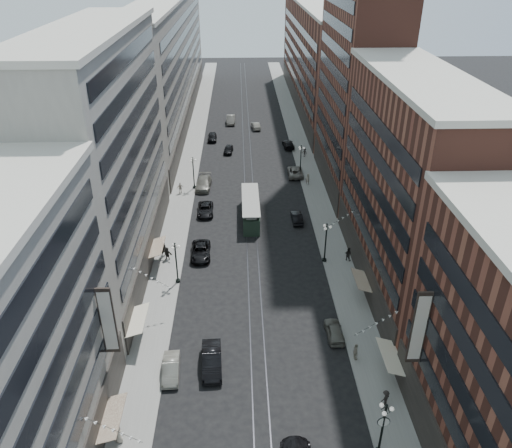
{
  "coord_description": "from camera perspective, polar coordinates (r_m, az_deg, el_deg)",
  "views": [
    {
      "loc": [
        -1.47,
        -21.67,
        35.49
      ],
      "look_at": [
        0.43,
        33.35,
        5.0
      ],
      "focal_mm": 35.0,
      "sensor_mm": 36.0,
      "label": 1
    }
  ],
  "objects": [
    {
      "name": "lamppost_se_far",
      "position": [
        63.59,
        7.97,
        -1.96
      ],
      "size": [
        1.03,
        1.14,
        5.52
      ],
      "color": "black",
      "rests_on": "sidewalk_east"
    },
    {
      "name": "sidewalk_east",
      "position": [
        99.06,
        5.44,
        7.9
      ],
      "size": [
        4.0,
        180.0,
        0.15
      ],
      "primitive_type": "cube",
      "color": "gray",
      "rests_on": "ground"
    },
    {
      "name": "pedestrian_7",
      "position": [
        65.28,
        10.48,
        -3.38
      ],
      "size": [
        1.03,
        0.91,
        1.86
      ],
      "primitive_type": "imported",
      "rotation": [
        0.0,
        0.0,
        2.57
      ],
      "color": "black",
      "rests_on": "sidewalk_east"
    },
    {
      "name": "car_10",
      "position": [
        73.82,
        4.69,
        0.75
      ],
      "size": [
        1.54,
        4.23,
        1.38
      ],
      "primitive_type": "imported",
      "rotation": [
        0.0,
        0.0,
        3.16
      ],
      "color": "black",
      "rests_on": "ground"
    },
    {
      "name": "lamppost_se_mid",
      "position": [
        88.5,
        5.13,
        7.39
      ],
      "size": [
        1.03,
        1.14,
        5.52
      ],
      "color": "black",
      "rests_on": "sidewalk_east"
    },
    {
      "name": "pedestrian_4",
      "position": [
        51.05,
        11.32,
        -14.11
      ],
      "size": [
        0.54,
        1.12,
        1.88
      ],
      "primitive_type": "imported",
      "rotation": [
        0.0,
        0.0,
        1.6
      ],
      "color": "#ABA18D",
      "rests_on": "sidewalk_east"
    },
    {
      "name": "ground",
      "position": [
        89.06,
        -0.87,
        5.49
      ],
      "size": [
        220.0,
        220.0,
        0.0
      ],
      "primitive_type": "plane",
      "color": "black",
      "rests_on": "ground"
    },
    {
      "name": "car_14",
      "position": [
        113.63,
        -0.03,
        11.16
      ],
      "size": [
        2.11,
        4.56,
        1.45
      ],
      "primitive_type": "imported",
      "rotation": [
        0.0,
        0.0,
        3.28
      ],
      "color": "gray",
      "rests_on": "ground"
    },
    {
      "name": "car_7",
      "position": [
        76.22,
        -5.8,
        1.66
      ],
      "size": [
        2.49,
        5.14,
        1.41
      ],
      "primitive_type": "imported",
      "rotation": [
        0.0,
        0.0,
        0.03
      ],
      "color": "black",
      "rests_on": "ground"
    },
    {
      "name": "building_east_far",
      "position": [
        130.15,
        6.55,
        18.41
      ],
      "size": [
        8.0,
        72.0,
        24.0
      ],
      "primitive_type": "cube",
      "color": "brown",
      "rests_on": "ground"
    },
    {
      "name": "building_east_mid",
      "position": [
        57.97,
        16.83,
        3.77
      ],
      "size": [
        8.0,
        30.0,
        24.0
      ],
      "primitive_type": "cube",
      "color": "brown",
      "rests_on": "ground"
    },
    {
      "name": "building_west_far",
      "position": [
        120.8,
        -9.8,
        17.86
      ],
      "size": [
        8.0,
        90.0,
        26.0
      ],
      "primitive_type": "cube",
      "color": "gray",
      "rests_on": "ground"
    },
    {
      "name": "pedestrian_1",
      "position": [
        45.25,
        -15.45,
        -22.13
      ],
      "size": [
        0.9,
        0.59,
        1.71
      ],
      "primitive_type": "imported",
      "rotation": [
        0.0,
        0.0,
        2.97
      ],
      "color": "#ACA18E",
      "rests_on": "sidewalk_west"
    },
    {
      "name": "car_12",
      "position": [
        102.55,
        3.71,
        9.11
      ],
      "size": [
        2.37,
        5.16,
        1.46
      ],
      "primitive_type": "imported",
      "rotation": [
        0.0,
        0.0,
        3.21
      ],
      "color": "black",
      "rests_on": "ground"
    },
    {
      "name": "pedestrian_3",
      "position": [
        47.74,
        14.58,
        -18.65
      ],
      "size": [
        1.07,
        0.9,
        1.56
      ],
      "primitive_type": "imported",
      "rotation": [
        0.0,
        0.0,
        3.73
      ],
      "color": "black",
      "rests_on": "sidewalk_east"
    },
    {
      "name": "pedestrian_2",
      "position": [
        66.2,
        -10.44,
        -2.85
      ],
      "size": [
        1.03,
        0.73,
        1.92
      ],
      "primitive_type": "imported",
      "rotation": [
        0.0,
        0.0,
        0.25
      ],
      "color": "black",
      "rests_on": "sidewalk_west"
    },
    {
      "name": "car_2",
      "position": [
        65.75,
        -6.33,
        -3.12
      ],
      "size": [
        2.67,
        5.47,
        1.5
      ],
      "primitive_type": "imported",
      "rotation": [
        0.0,
        0.0,
        0.04
      ],
      "color": "black",
      "rests_on": "ground"
    },
    {
      "name": "car_5",
      "position": [
        49.76,
        -5.09,
        -15.24
      ],
      "size": [
        2.15,
        5.43,
        1.76
      ],
      "primitive_type": "imported",
      "rotation": [
        0.0,
        0.0,
        0.06
      ],
      "color": "black",
      "rests_on": "ground"
    },
    {
      "name": "pedestrian_5",
      "position": [
        65.4,
        -10.13,
        -3.33
      ],
      "size": [
        1.68,
        1.07,
        1.75
      ],
      "primitive_type": "imported",
      "rotation": [
        0.0,
        0.0,
        -0.4
      ],
      "color": "black",
      "rests_on": "sidewalk_west"
    },
    {
      "name": "lamppost_se_near",
      "position": [
        42.59,
        14.29,
        -21.52
      ],
      "size": [
        1.08,
        1.14,
        5.52
      ],
      "color": "black",
      "rests_on": "sidewalk_east"
    },
    {
      "name": "building_east_tower",
      "position": [
        81.14,
        11.81,
        18.12
      ],
      "size": [
        8.0,
        26.0,
        42.0
      ],
      "primitive_type": "cube",
      "color": "brown",
      "rests_on": "ground"
    },
    {
      "name": "car_9",
      "position": [
        106.72,
        -5.03,
        9.88
      ],
      "size": [
        1.87,
        4.55,
        1.54
      ],
      "primitive_type": "imported",
      "rotation": [
        0.0,
        0.0,
        0.01
      ],
      "color": "black",
      "rests_on": "ground"
    },
    {
      "name": "pedestrian_6",
      "position": [
        82.88,
        -8.64,
        4.1
      ],
      "size": [
        1.19,
        0.84,
        1.86
      ],
      "primitive_type": "imported",
      "rotation": [
        0.0,
        0.0,
        3.49
      ],
      "color": "#AEA090",
      "rests_on": "sidewalk_west"
    },
    {
      "name": "streetcar",
      "position": [
        74.24,
        -0.62,
        1.69
      ],
      "size": [
        2.53,
        11.43,
        3.16
      ],
      "color": "#1F3124",
      "rests_on": "ground"
    },
    {
      "name": "car_4",
      "position": [
        53.56,
        8.95,
        -11.96
      ],
      "size": [
        1.77,
        4.19,
        1.42
      ],
      "primitive_type": "imported",
      "rotation": [
        0.0,
        0.0,
        3.17
      ],
      "color": "#636258",
      "rests_on": "ground"
    },
    {
      "name": "rail_west",
      "position": [
        98.3,
        -1.41,
        7.81
      ],
      "size": [
        0.12,
        180.0,
        0.02
      ],
      "primitive_type": "cube",
      "color": "#2D2D33",
      "rests_on": "ground"
    },
    {
      "name": "sidewalk_west",
      "position": [
        98.73,
        -7.45,
        7.71
      ],
      "size": [
        4.0,
        180.0,
        0.15
      ],
      "primitive_type": "cube",
      "color": "gray",
      "rests_on": "ground"
    },
    {
      "name": "rail_east",
      "position": [
        98.32,
        -0.58,
        7.82
      ],
      "size": [
        0.12,
        180.0,
        0.02
      ],
      "primitive_type": "cube",
      "color": "#2D2D33",
      "rests_on": "ground"
    },
    {
      "name": "car_extra_0",
      "position": [
        117.62,
        -2.89,
        11.84
      ],
      "size": [
        1.97,
        5.46,
        1.79
      ],
      "primitive_type": "imported",
      "rotation": [
        0.0,
        0.0,
        -0.01
      ],
      "color": "#625F57",
      "rests_on": "ground"
    },
    {
      "name": "car_13",
      "position": [
        99.68,
        -3.18,
        8.51
      ],
      "size": [
        2.06,
        4.25,
        1.4
      ],
      "primitive_type": "imported",
      "rotation": [
        0.0,
        0.0,
        -0.1
      ],
      "color": "black",
      "rests_on": "ground"
    },
    {
      "name": "building_west_mid",
      "position": [
        60.76,
        -16.78,
        7.01
      ],
      "size": [
        8.0,
        36.0,
        28.0
      ],
      "primitive_type": "cube",
      "color": "gray",
      "rests_on": "ground"
    },
    {
      "name": "pedestrian_8",
      "position": [
        85.64,
        5.92,
        5.15
      ],
      "size": [
        0.73,
        0.5,
        1.94
      ],
      "primitive_type": "imported",
      "rotation": [
        0.0,
        0.0,
        3.09
      ],
      "color": "#9E9583",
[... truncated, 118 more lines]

